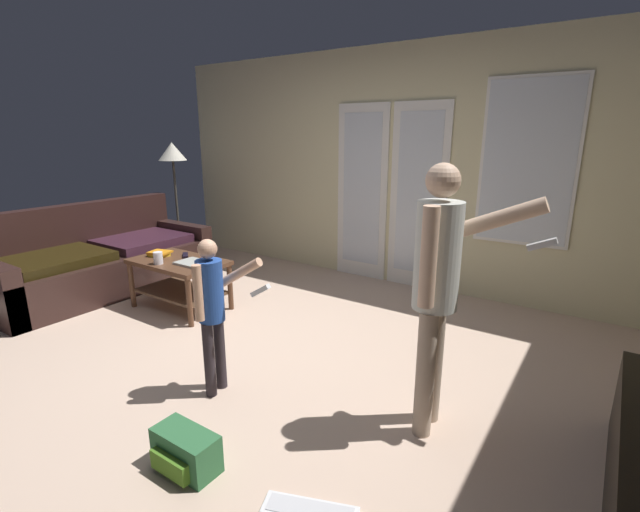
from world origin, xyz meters
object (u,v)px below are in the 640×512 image
(coffee_table, at_px, (180,273))
(person_child, at_px, (213,303))
(backpack, at_px, (185,451))
(laptop_closed, at_px, (195,263))
(person_adult, at_px, (439,278))
(cup_near_edge, at_px, (158,258))
(leather_couch, at_px, (100,262))
(loose_keyboard, at_px, (310,511))
(tv_remote_black, at_px, (185,255))
(book_stack, at_px, (159,254))
(floor_lamp, at_px, (173,158))

(coffee_table, xyz_separation_m, person_child, (1.39, -0.84, 0.27))
(backpack, distance_m, laptop_closed, 2.13)
(person_adult, xyz_separation_m, laptop_closed, (-2.44, 0.40, -0.42))
(backpack, relative_size, cup_near_edge, 3.12)
(leather_couch, height_order, backpack, leather_couch)
(person_child, distance_m, cup_near_edge, 1.57)
(loose_keyboard, xyz_separation_m, laptop_closed, (-2.22, 1.29, 0.49))
(person_adult, bearing_deg, tv_remote_black, 168.95)
(person_child, height_order, tv_remote_black, person_child)
(cup_near_edge, bearing_deg, tv_remote_black, 91.11)
(person_child, xyz_separation_m, laptop_closed, (-1.14, 0.83, -0.13))
(laptop_closed, xyz_separation_m, book_stack, (-0.52, -0.00, 0.01))
(backpack, relative_size, tv_remote_black, 2.10)
(leather_couch, bearing_deg, book_stack, 6.23)
(floor_lamp, height_order, backpack, floor_lamp)
(book_stack, bearing_deg, tv_remote_black, 32.11)
(floor_lamp, xyz_separation_m, book_stack, (1.27, -1.25, -0.83))
(cup_near_edge, xyz_separation_m, book_stack, (-0.23, 0.18, -0.03))
(loose_keyboard, relative_size, laptop_closed, 1.31)
(leather_couch, xyz_separation_m, coffee_table, (1.20, 0.11, 0.06))
(cup_near_edge, bearing_deg, person_child, -24.34)
(coffee_table, distance_m, cup_near_edge, 0.27)
(tv_remote_black, bearing_deg, loose_keyboard, 9.14)
(book_stack, bearing_deg, coffee_table, 2.38)
(cup_near_edge, bearing_deg, loose_keyboard, -23.87)
(leather_couch, distance_m, floor_lamp, 1.74)
(tv_remote_black, bearing_deg, person_adult, 27.64)
(backpack, xyz_separation_m, tv_remote_black, (-1.83, 1.56, 0.40))
(floor_lamp, relative_size, cup_near_edge, 13.53)
(tv_remote_black, bearing_deg, backpack, -1.68)
(person_adult, bearing_deg, leather_couch, 175.66)
(person_child, distance_m, loose_keyboard, 1.33)
(person_adult, xyz_separation_m, floor_lamp, (-4.22, 1.64, 0.43))
(person_adult, bearing_deg, loose_keyboard, -103.44)
(person_adult, xyz_separation_m, book_stack, (-2.95, 0.39, -0.40))
(floor_lamp, xyz_separation_m, cup_near_edge, (1.50, -1.42, -0.80))
(backpack, distance_m, cup_near_edge, 2.25)
(laptop_closed, height_order, tv_remote_black, same)
(coffee_table, bearing_deg, book_stack, -177.62)
(person_child, xyz_separation_m, floor_lamp, (-2.93, 2.07, 0.72))
(loose_keyboard, bearing_deg, laptop_closed, 149.80)
(floor_lamp, distance_m, loose_keyboard, 4.93)
(backpack, bearing_deg, floor_lamp, 141.25)
(cup_near_edge, relative_size, tv_remote_black, 0.67)
(leather_couch, relative_size, loose_keyboard, 4.96)
(person_adult, relative_size, backpack, 4.26)
(person_child, bearing_deg, loose_keyboard, -23.25)
(floor_lamp, distance_m, cup_near_edge, 2.21)
(coffee_table, height_order, book_stack, book_stack)
(backpack, distance_m, loose_keyboard, 0.71)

